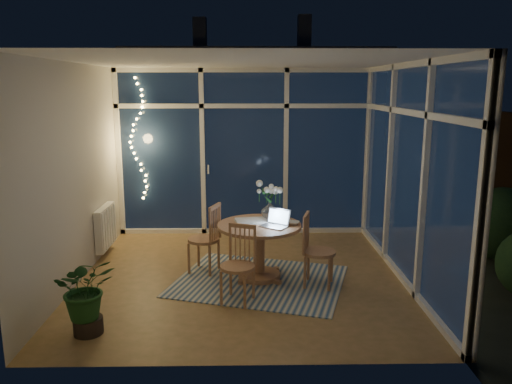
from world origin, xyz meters
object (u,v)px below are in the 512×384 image
at_px(chair_right, 319,250).
at_px(laptop, 274,218).
at_px(chair_front, 237,265).
at_px(chair_left, 204,238).
at_px(flower_vase, 270,210).
at_px(dining_table, 259,251).
at_px(potted_plant, 86,296).

bearing_deg(chair_right, laptop, 90.64).
bearing_deg(laptop, chair_front, -91.95).
xyz_separation_m(chair_left, flower_vase, (0.84, 0.04, 0.34)).
distance_m(dining_table, potted_plant, 2.17).
bearing_deg(dining_table, laptop, -35.39).
bearing_deg(chair_right, potted_plant, 130.47).
xyz_separation_m(chair_left, potted_plant, (-0.97, -1.61, -0.07)).
bearing_deg(flower_vase, chair_left, -177.41).
bearing_deg(chair_left, chair_right, 90.07).
xyz_separation_m(chair_front, potted_plant, (-1.42, -0.68, -0.05)).
distance_m(chair_left, potted_plant, 1.88).
relative_size(chair_front, laptop, 2.86).
relative_size(dining_table, chair_front, 1.18).
xyz_separation_m(chair_left, chair_front, (0.44, -0.93, -0.02)).
relative_size(chair_left, flower_vase, 4.31).
distance_m(chair_left, chair_front, 1.03).
xyz_separation_m(laptop, flower_vase, (-0.03, 0.39, -0.01)).
relative_size(dining_table, chair_left, 1.12).
xyz_separation_m(chair_right, potted_plant, (-2.37, -1.12, -0.06)).
bearing_deg(dining_table, chair_right, -20.29).
distance_m(laptop, potted_plant, 2.27).
height_order(dining_table, chair_right, chair_right).
bearing_deg(dining_table, potted_plant, -140.59).
distance_m(chair_right, flower_vase, 0.84).
relative_size(dining_table, laptop, 3.36).
relative_size(chair_right, potted_plant, 1.17).
relative_size(chair_left, chair_front, 1.05).
relative_size(laptop, flower_vase, 1.44).
distance_m(chair_front, laptop, 0.80).
bearing_deg(potted_plant, laptop, 34.24).
bearing_deg(chair_right, chair_left, 85.75).
bearing_deg(dining_table, flower_vase, 63.26).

